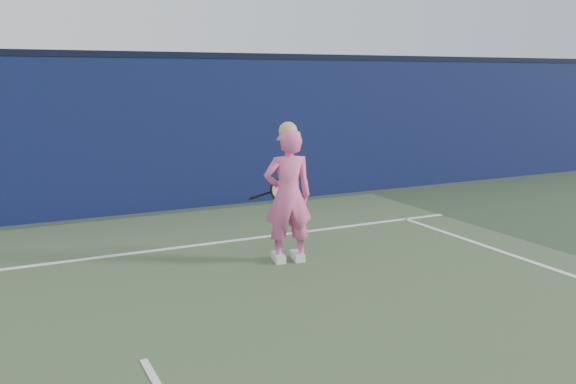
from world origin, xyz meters
TOP-DOWN VIEW (x-y plane):
  - backstop_wall at (0.00, 6.50)m, footprint 24.00×0.40m
  - wall_cap at (0.00, 6.50)m, footprint 24.00×0.42m
  - player at (2.19, 2.88)m, footprint 0.65×0.49m
  - racket at (2.27, 3.30)m, footprint 0.53×0.16m

SIDE VIEW (x-z plane):
  - racket at x=2.27m, z-range 0.65..0.95m
  - player at x=2.19m, z-range -0.03..1.66m
  - backstop_wall at x=0.00m, z-range 0.00..2.50m
  - wall_cap at x=0.00m, z-range 2.50..2.60m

